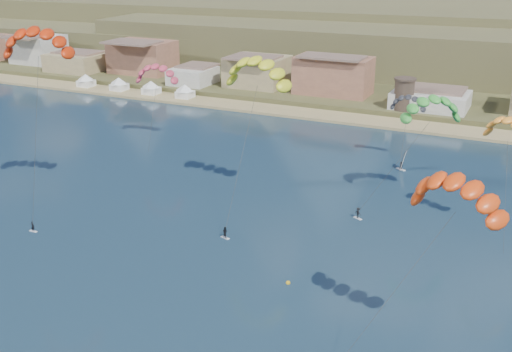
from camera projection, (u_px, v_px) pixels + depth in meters
The scene contains 15 objects.
ground at pixel (138, 345), 71.17m from camera, with size 2400.00×2400.00×0.00m, color black.
beach at pixel (376, 121), 160.99m from camera, with size 2200.00×12.00×0.90m.
foothills at pixel (509, 33), 256.26m from camera, with size 940.00×210.00×18.00m.
town at pixel (262, 69), 187.74m from camera, with size 400.00×24.00×12.00m.
watchtower at pixel (404, 94), 163.64m from camera, with size 5.82×5.82×8.60m.
beach_tents at pixel (134, 82), 190.08m from camera, with size 43.40×6.40×5.00m.
kitesurfer_red at pixel (36, 37), 98.99m from camera, with size 12.89×14.78×32.41m.
kitesurfer_yellow at pixel (257, 68), 103.17m from camera, with size 13.04×19.74×28.93m.
kitesurfer_orange at pixel (458, 188), 62.20m from camera, with size 15.92×12.82×24.17m.
kitesurfer_green at pixel (432, 105), 104.04m from camera, with size 15.14×16.58×22.46m.
distant_kite_pink at pixel (156, 70), 138.72m from camera, with size 10.90×7.25×20.11m.
distant_kite_dark at pixel (408, 100), 127.02m from camera, with size 7.80×5.67×16.20m.
distant_kite_orange at pixel (510, 125), 92.98m from camera, with size 9.30×7.71×20.63m.
windsurfer at pixel (402, 164), 126.41m from camera, with size 2.46×2.51×3.95m.
buoy at pixel (288, 283), 84.08m from camera, with size 0.62×0.62×0.62m.
Camera 1 is at (37.68, -48.41, 43.21)m, focal length 43.33 mm.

